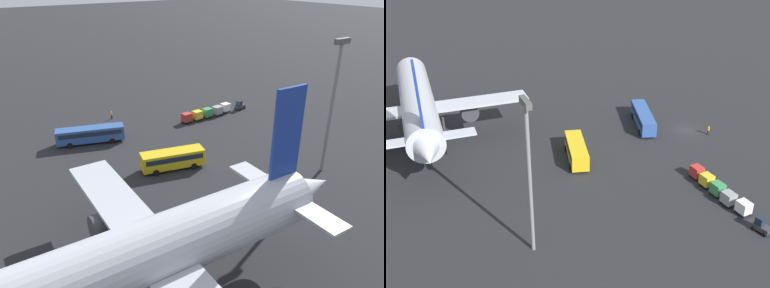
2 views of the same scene
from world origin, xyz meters
The scene contains 12 objects.
ground_plane centered at (0.00, 0.00, 0.00)m, with size 600.00×600.00×0.00m, color #232326.
airplane centered at (14.62, 46.89, 7.39)m, with size 45.88×38.68×19.61m.
shuttle_bus_near centered at (5.00, 6.62, 1.82)m, with size 12.38×6.32×3.02m.
shuttle_bus_far centered at (-2.37, 23.60, 1.84)m, with size 10.58×5.28×3.04m.
baggage_tug centered at (-29.98, 8.16, 0.94)m, with size 2.66×2.17×2.10m.
worker_person centered at (-3.13, -2.79, 0.87)m, with size 0.38×0.38×1.74m.
cargo_cart_white centered at (-25.97, 7.84, 1.19)m, with size 2.13×1.84×2.06m.
cargo_cart_grey centered at (-23.29, 8.36, 1.19)m, with size 2.13×1.84×2.06m.
cargo_cart_green centered at (-20.62, 8.26, 1.19)m, with size 2.13×1.84×2.06m.
cargo_cart_yellow centered at (-17.94, 8.31, 1.19)m, with size 2.13×1.84×2.06m.
cargo_cart_red centered at (-15.27, 8.25, 1.19)m, with size 2.13×1.84×2.06m.
light_pole centered at (-21.84, 37.54, 12.42)m, with size 2.80×0.70×20.69m.
Camera 1 is at (25.17, 69.44, 29.21)m, focal length 35.00 mm.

